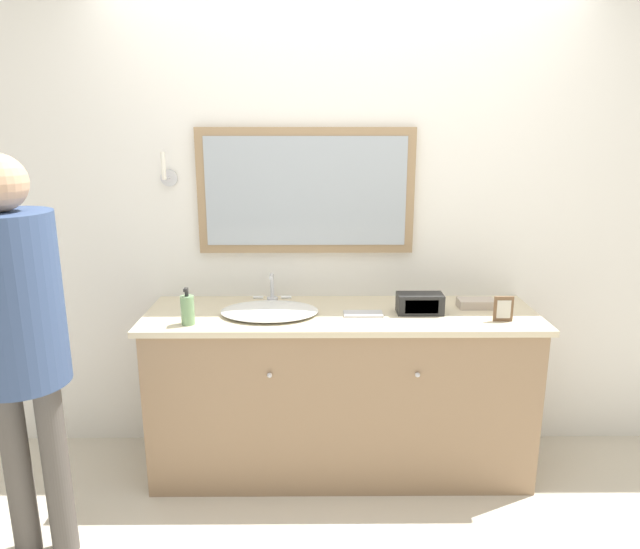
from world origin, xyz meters
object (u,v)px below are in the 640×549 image
at_px(sink_basin, 270,310).
at_px(appliance_box, 420,304).
at_px(soap_bottle, 188,310).
at_px(person, 16,319).
at_px(picture_frame, 503,309).

distance_m(sink_basin, appliance_box, 0.76).
xyz_separation_m(soap_bottle, person, (-0.57, -0.46, 0.11)).
xyz_separation_m(sink_basin, picture_frame, (1.15, -0.12, 0.04)).
height_order(appliance_box, picture_frame, picture_frame).
relative_size(soap_bottle, appliance_box, 0.79).
height_order(appliance_box, person, person).
bearing_deg(person, soap_bottle, 39.26).
height_order(soap_bottle, picture_frame, soap_bottle).
height_order(sink_basin, picture_frame, sink_basin).
bearing_deg(sink_basin, soap_bottle, -157.64).
distance_m(appliance_box, person, 1.82).
bearing_deg(appliance_box, sink_basin, -179.54).
distance_m(soap_bottle, appliance_box, 1.15).
bearing_deg(picture_frame, appliance_box, 161.53).
relative_size(appliance_box, person, 0.14).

